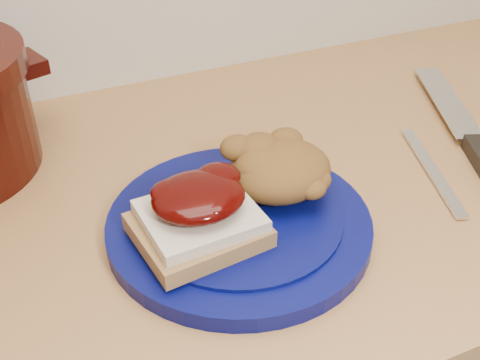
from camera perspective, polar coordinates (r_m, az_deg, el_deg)
name	(u,v)px	position (r m, az deg, el deg)	size (l,w,h in m)	color
plate	(239,225)	(0.62, -0.09, -4.27)	(0.27, 0.27, 0.02)	#050948
sandwich	(199,214)	(0.57, -3.96, -3.28)	(0.13, 0.11, 0.06)	olive
stuffing_mound	(280,171)	(0.63, 3.80, 0.90)	(0.11, 0.10, 0.06)	brown
chef_knife	(476,148)	(0.80, 21.50, 2.85)	(0.16, 0.32, 0.02)	black
butter_knife	(432,170)	(0.75, 17.72, 0.94)	(0.18, 0.01, 0.00)	silver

